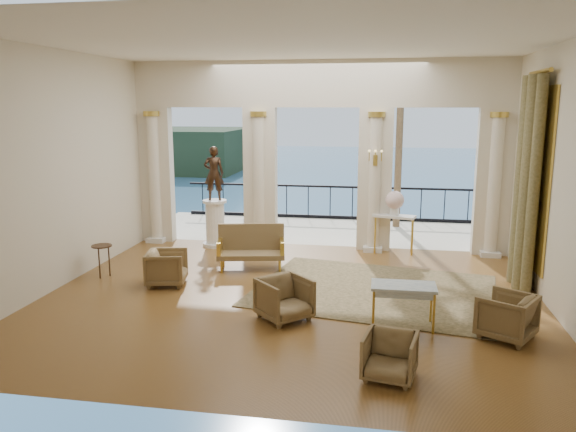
% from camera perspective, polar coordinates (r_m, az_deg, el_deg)
% --- Properties ---
extents(floor, '(9.00, 9.00, 0.00)m').
position_cam_1_polar(floor, '(10.34, 0.23, -8.33)').
color(floor, '#442C10').
rests_on(floor, ground).
extents(room_walls, '(9.00, 9.00, 9.00)m').
position_cam_1_polar(room_walls, '(8.66, -1.00, 7.37)').
color(room_walls, beige).
rests_on(room_walls, ground).
extents(arcade, '(9.00, 0.56, 4.50)m').
position_cam_1_polar(arcade, '(13.56, 2.95, 7.49)').
color(arcade, beige).
rests_on(arcade, ground).
extents(terrace, '(10.00, 3.60, 0.10)m').
position_cam_1_polar(terrace, '(15.89, 3.72, -1.57)').
color(terrace, beige).
rests_on(terrace, ground).
extents(balustrade, '(9.00, 0.06, 1.03)m').
position_cam_1_polar(balustrade, '(17.36, 4.30, 1.07)').
color(balustrade, black).
rests_on(balustrade, terrace).
extents(palm_tree, '(2.00, 2.00, 4.50)m').
position_cam_1_polar(palm_tree, '(16.22, 11.45, 13.23)').
color(palm_tree, '#4C3823').
rests_on(palm_tree, terrace).
extents(headland, '(22.00, 18.00, 6.00)m').
position_cam_1_polar(headland, '(85.90, -11.89, 6.68)').
color(headland, black).
rests_on(headland, sea).
extents(sea, '(160.00, 160.00, 0.00)m').
position_cam_1_polar(sea, '(70.27, 8.42, 3.37)').
color(sea, '#2C5183').
rests_on(sea, ground).
extents(curtain, '(0.33, 1.40, 4.09)m').
position_cam_1_polar(curtain, '(11.51, 23.14, 3.13)').
color(curtain, brown).
rests_on(curtain, ground).
extents(window_frame, '(0.04, 1.60, 3.40)m').
position_cam_1_polar(window_frame, '(11.55, 24.07, 3.48)').
color(window_frame, gold).
rests_on(window_frame, room_walls).
extents(wall_sconce, '(0.30, 0.11, 0.33)m').
position_cam_1_polar(wall_sconce, '(13.18, 8.86, 5.72)').
color(wall_sconce, gold).
rests_on(wall_sconce, arcade).
extents(rug, '(4.86, 4.07, 0.02)m').
position_cam_1_polar(rug, '(10.85, 8.74, -7.46)').
color(rug, '#2E301A').
rests_on(rug, ground).
extents(armchair_a, '(1.02, 1.02, 0.77)m').
position_cam_1_polar(armchair_a, '(9.25, -0.35, -8.22)').
color(armchair_a, '#44341B').
rests_on(armchair_a, ground).
extents(armchair_b, '(0.74, 0.71, 0.66)m').
position_cam_1_polar(armchair_b, '(7.49, 10.31, -13.65)').
color(armchair_b, '#44341B').
rests_on(armchair_b, ground).
extents(armchair_c, '(0.97, 0.99, 0.76)m').
position_cam_1_polar(armchair_c, '(9.15, 21.33, -9.26)').
color(armchair_c, '#44341B').
rests_on(armchair_c, ground).
extents(armchair_d, '(0.82, 0.85, 0.75)m').
position_cam_1_polar(armchair_d, '(11.22, -12.22, -4.99)').
color(armchair_d, '#44341B').
rests_on(armchair_d, ground).
extents(settee, '(1.52, 0.88, 0.94)m').
position_cam_1_polar(settee, '(12.07, -3.77, -3.16)').
color(settee, '#44341B').
rests_on(settee, ground).
extents(game_table, '(1.01, 0.56, 0.69)m').
position_cam_1_polar(game_table, '(9.07, 11.66, -7.29)').
color(game_table, '#8BA0AF').
rests_on(game_table, ground).
extents(pedestal, '(0.63, 0.63, 1.16)m').
position_cam_1_polar(pedestal, '(14.04, -7.41, -0.80)').
color(pedestal, silver).
rests_on(pedestal, ground).
extents(statue, '(0.54, 0.42, 1.32)m').
position_cam_1_polar(statue, '(13.83, -7.54, 4.32)').
color(statue, '#2F1F15').
rests_on(statue, pedestal).
extents(console_table, '(1.03, 0.61, 0.92)m').
position_cam_1_polar(console_table, '(13.43, 10.72, -0.56)').
color(console_table, silver).
rests_on(console_table, ground).
extents(urn, '(0.43, 0.43, 0.57)m').
position_cam_1_polar(urn, '(13.35, 10.80, 1.46)').
color(urn, white).
rests_on(urn, console_table).
extents(side_table, '(0.41, 0.41, 0.66)m').
position_cam_1_polar(side_table, '(12.04, -18.39, -3.27)').
color(side_table, black).
rests_on(side_table, ground).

